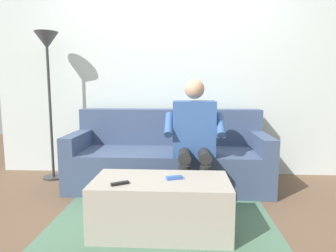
{
  "coord_description": "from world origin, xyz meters",
  "views": [
    {
      "loc": [
        -0.17,
        3.0,
        1.07
      ],
      "look_at": [
        0.0,
        0.0,
        0.67
      ],
      "focal_mm": 31.48,
      "sensor_mm": 36.0,
      "label": 1
    }
  ],
  "objects_px": {
    "floor_lamp": "(47,58)",
    "couch": "(169,159)",
    "remote_blue": "(174,178)",
    "remote_black": "(120,183)",
    "coffee_table": "(161,205)",
    "person_solo_seated": "(194,133)"
  },
  "relations": [
    {
      "from": "couch",
      "to": "remote_black",
      "type": "distance_m",
      "value": 1.24
    },
    {
      "from": "person_solo_seated",
      "to": "couch",
      "type": "bearing_deg",
      "value": -55.85
    },
    {
      "from": "floor_lamp",
      "to": "couch",
      "type": "bearing_deg",
      "value": 173.85
    },
    {
      "from": "couch",
      "to": "coffee_table",
      "type": "distance_m",
      "value": 1.08
    },
    {
      "from": "remote_black",
      "to": "remote_blue",
      "type": "bearing_deg",
      "value": 169.85
    },
    {
      "from": "coffee_table",
      "to": "floor_lamp",
      "type": "relative_size",
      "value": 0.6
    },
    {
      "from": "couch",
      "to": "remote_blue",
      "type": "height_order",
      "value": "couch"
    },
    {
      "from": "person_solo_seated",
      "to": "remote_black",
      "type": "distance_m",
      "value": 1.0
    },
    {
      "from": "couch",
      "to": "remote_blue",
      "type": "xyz_separation_m",
      "value": [
        -0.1,
        1.06,
        0.12
      ]
    },
    {
      "from": "remote_black",
      "to": "remote_blue",
      "type": "xyz_separation_m",
      "value": [
        -0.37,
        -0.14,
        0.0
      ]
    },
    {
      "from": "couch",
      "to": "floor_lamp",
      "type": "distance_m",
      "value": 1.77
    },
    {
      "from": "coffee_table",
      "to": "remote_black",
      "type": "relative_size",
      "value": 7.86
    },
    {
      "from": "couch",
      "to": "floor_lamp",
      "type": "relative_size",
      "value": 1.24
    },
    {
      "from": "remote_black",
      "to": "remote_blue",
      "type": "relative_size",
      "value": 1.07
    },
    {
      "from": "remote_blue",
      "to": "floor_lamp",
      "type": "distance_m",
      "value": 2.15
    },
    {
      "from": "remote_blue",
      "to": "floor_lamp",
      "type": "xyz_separation_m",
      "value": [
        1.47,
        -1.21,
        0.99
      ]
    },
    {
      "from": "remote_black",
      "to": "floor_lamp",
      "type": "bearing_deg",
      "value": -81.9
    },
    {
      "from": "coffee_table",
      "to": "remote_black",
      "type": "bearing_deg",
      "value": 25.69
    },
    {
      "from": "remote_blue",
      "to": "person_solo_seated",
      "type": "bearing_deg",
      "value": 56.43
    },
    {
      "from": "couch",
      "to": "remote_black",
      "type": "bearing_deg",
      "value": 77.09
    },
    {
      "from": "coffee_table",
      "to": "person_solo_seated",
      "type": "height_order",
      "value": "person_solo_seated"
    },
    {
      "from": "remote_black",
      "to": "coffee_table",
      "type": "bearing_deg",
      "value": 174.63
    }
  ]
}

